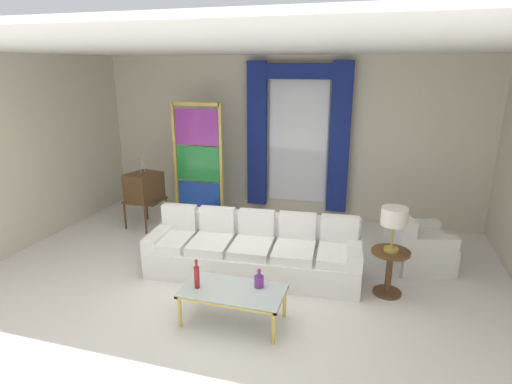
# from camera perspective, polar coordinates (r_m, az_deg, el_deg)

# --- Properties ---
(ground_plane) EXTENTS (16.00, 16.00, 0.00)m
(ground_plane) POSITION_cam_1_polar(r_m,az_deg,el_deg) (5.75, -3.06, -12.55)
(ground_plane) COLOR white
(wall_rear) EXTENTS (8.00, 0.12, 3.00)m
(wall_rear) POSITION_cam_1_polar(r_m,az_deg,el_deg) (8.07, 4.09, 7.34)
(wall_rear) COLOR beige
(wall_rear) RESTS_ON ground
(wall_left) EXTENTS (0.12, 7.00, 3.00)m
(wall_left) POSITION_cam_1_polar(r_m,az_deg,el_deg) (7.67, -28.42, 4.87)
(wall_left) COLOR beige
(wall_left) RESTS_ON ground
(ceiling_slab) EXTENTS (8.00, 7.60, 0.04)m
(ceiling_slab) POSITION_cam_1_polar(r_m,az_deg,el_deg) (5.78, -0.76, 18.80)
(ceiling_slab) COLOR white
(curtained_window) EXTENTS (2.00, 0.17, 2.70)m
(curtained_window) POSITION_cam_1_polar(r_m,az_deg,el_deg) (7.82, 5.65, 8.79)
(curtained_window) COLOR white
(curtained_window) RESTS_ON ground
(couch_white_long) EXTENTS (2.98, 1.15, 0.86)m
(couch_white_long) POSITION_cam_1_polar(r_m,az_deg,el_deg) (5.98, -0.24, -8.05)
(couch_white_long) COLOR white
(couch_white_long) RESTS_ON ground
(coffee_table) EXTENTS (1.15, 0.60, 0.41)m
(coffee_table) POSITION_cam_1_polar(r_m,az_deg,el_deg) (4.86, -3.13, -13.43)
(coffee_table) COLOR silver
(coffee_table) RESTS_ON ground
(bottle_blue_decanter) EXTENTS (0.11, 0.11, 0.23)m
(bottle_blue_decanter) POSITION_cam_1_polar(r_m,az_deg,el_deg) (4.85, 0.42, -11.88)
(bottle_blue_decanter) COLOR #753384
(bottle_blue_decanter) RESTS_ON coffee_table
(bottle_crystal_tall) EXTENTS (0.06, 0.06, 0.35)m
(bottle_crystal_tall) POSITION_cam_1_polar(r_m,az_deg,el_deg) (4.85, -8.02, -11.21)
(bottle_crystal_tall) COLOR maroon
(bottle_crystal_tall) RESTS_ON coffee_table
(vintage_tv) EXTENTS (0.62, 0.68, 1.35)m
(vintage_tv) POSITION_cam_1_polar(r_m,az_deg,el_deg) (7.74, -14.91, 0.55)
(vintage_tv) COLOR brown
(vintage_tv) RESTS_ON ground
(armchair_white) EXTENTS (1.01, 1.00, 0.80)m
(armchair_white) POSITION_cam_1_polar(r_m,az_deg,el_deg) (6.57, 20.75, -7.01)
(armchair_white) COLOR white
(armchair_white) RESTS_ON ground
(stained_glass_divider) EXTENTS (0.95, 0.05, 2.20)m
(stained_glass_divider) POSITION_cam_1_polar(r_m,az_deg,el_deg) (7.73, -7.83, 3.47)
(stained_glass_divider) COLOR gold
(stained_glass_divider) RESTS_ON ground
(peacock_figurine) EXTENTS (0.44, 0.60, 0.50)m
(peacock_figurine) POSITION_cam_1_polar(r_m,az_deg,el_deg) (7.50, -6.11, -3.59)
(peacock_figurine) COLOR beige
(peacock_figurine) RESTS_ON ground
(round_side_table) EXTENTS (0.48, 0.48, 0.59)m
(round_side_table) POSITION_cam_1_polar(r_m,az_deg,el_deg) (5.67, 17.59, -9.81)
(round_side_table) COLOR brown
(round_side_table) RESTS_ON ground
(table_lamp_brass) EXTENTS (0.32, 0.32, 0.57)m
(table_lamp_brass) POSITION_cam_1_polar(r_m,az_deg,el_deg) (5.41, 18.21, -3.41)
(table_lamp_brass) COLOR #B29338
(table_lamp_brass) RESTS_ON round_side_table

